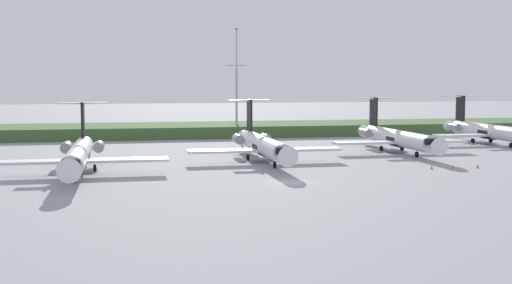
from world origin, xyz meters
TOP-DOWN VIEW (x-y plane):
  - ground_plane at (0.00, 30.00)m, footprint 500.00×500.00m
  - grass_berm at (0.00, 69.24)m, footprint 320.00×20.00m
  - regional_jet_second at (-24.92, 12.78)m, footprint 22.81×31.00m
  - regional_jet_third at (1.19, 20.90)m, footprint 22.81×31.00m
  - regional_jet_fourth at (26.02, 28.97)m, footprint 22.81×31.00m
  - regional_jet_fifth at (49.12, 39.34)m, footprint 22.81×31.00m
  - antenna_mast at (5.31, 67.91)m, footprint 4.40×0.50m
  - safety_cone_front_marker at (22.05, 7.87)m, footprint 0.44×0.44m
  - safety_cone_mid_marker at (25.16, 7.80)m, footprint 0.44×0.44m
  - safety_cone_rear_marker at (28.69, 7.44)m, footprint 0.44×0.44m

SIDE VIEW (x-z plane):
  - ground_plane at x=0.00m, z-range 0.00..0.00m
  - safety_cone_front_marker at x=22.05m, z-range 0.00..0.55m
  - safety_cone_mid_marker at x=25.16m, z-range 0.00..0.55m
  - safety_cone_rear_marker at x=28.69m, z-range 0.00..0.55m
  - grass_berm at x=0.00m, z-range 0.00..2.48m
  - regional_jet_second at x=-24.92m, z-range -1.96..7.04m
  - regional_jet_third at x=1.19m, z-range -1.96..7.04m
  - regional_jet_fourth at x=26.02m, z-range -1.96..7.04m
  - regional_jet_fifth at x=49.12m, z-range -1.96..7.04m
  - antenna_mast at x=5.31m, z-range -2.01..21.56m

